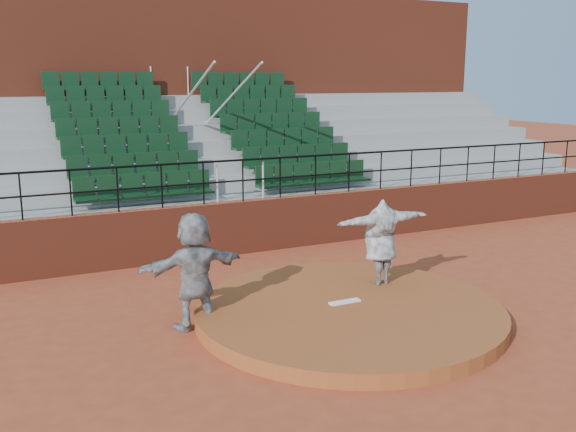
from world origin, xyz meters
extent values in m
plane|color=#9A3E22|center=(0.00, 0.00, 0.00)|extent=(90.00, 90.00, 0.00)
cylinder|color=brown|center=(0.00, 0.00, 0.12)|extent=(5.50, 5.50, 0.25)
cube|color=white|center=(0.00, 0.15, 0.27)|extent=(0.60, 0.15, 0.03)
cube|color=maroon|center=(0.00, 5.00, 0.65)|extent=(24.00, 0.30, 1.30)
cylinder|color=black|center=(0.00, 5.00, 2.30)|extent=(24.00, 0.05, 0.05)
cylinder|color=black|center=(0.00, 5.00, 1.80)|extent=(24.00, 0.04, 0.04)
cylinder|color=black|center=(-5.00, 5.00, 1.80)|extent=(0.04, 0.04, 1.00)
cylinder|color=black|center=(-4.00, 5.00, 1.80)|extent=(0.04, 0.04, 1.00)
cylinder|color=black|center=(-3.00, 5.00, 1.80)|extent=(0.04, 0.04, 1.00)
cylinder|color=black|center=(-2.00, 5.00, 1.80)|extent=(0.04, 0.04, 1.00)
cylinder|color=black|center=(-1.00, 5.00, 1.80)|extent=(0.04, 0.04, 1.00)
cylinder|color=black|center=(0.00, 5.00, 1.80)|extent=(0.04, 0.04, 1.00)
cylinder|color=black|center=(1.00, 5.00, 1.80)|extent=(0.04, 0.04, 1.00)
cylinder|color=black|center=(2.00, 5.00, 1.80)|extent=(0.04, 0.04, 1.00)
cylinder|color=black|center=(3.00, 5.00, 1.80)|extent=(0.04, 0.04, 1.00)
cylinder|color=black|center=(4.00, 5.00, 1.80)|extent=(0.04, 0.04, 1.00)
cylinder|color=black|center=(5.00, 5.00, 1.80)|extent=(0.04, 0.04, 1.00)
cylinder|color=black|center=(6.00, 5.00, 1.80)|extent=(0.04, 0.04, 1.00)
cylinder|color=black|center=(7.00, 5.00, 1.80)|extent=(0.04, 0.04, 1.00)
cylinder|color=black|center=(8.00, 5.00, 1.80)|extent=(0.04, 0.04, 1.00)
cylinder|color=black|center=(9.00, 5.00, 1.80)|extent=(0.04, 0.04, 1.00)
cylinder|color=black|center=(10.00, 5.00, 1.80)|extent=(0.04, 0.04, 1.00)
cylinder|color=black|center=(11.00, 5.00, 1.80)|extent=(0.04, 0.04, 1.00)
cube|color=gray|center=(0.00, 5.58, 0.65)|extent=(24.00, 0.85, 1.30)
cube|color=black|center=(-2.25, 5.59, 1.66)|extent=(3.30, 0.48, 0.72)
cube|color=black|center=(2.25, 5.59, 1.66)|extent=(3.30, 0.48, 0.72)
cube|color=gray|center=(0.00, 6.43, 0.85)|extent=(24.00, 0.85, 1.70)
cube|color=black|center=(-2.25, 6.44, 2.06)|extent=(3.30, 0.48, 0.72)
cube|color=black|center=(2.25, 6.44, 2.06)|extent=(3.30, 0.48, 0.72)
cube|color=gray|center=(0.00, 7.28, 1.05)|extent=(24.00, 0.85, 2.10)
cube|color=black|center=(-2.25, 7.29, 2.46)|extent=(3.30, 0.48, 0.72)
cube|color=black|center=(2.25, 7.29, 2.46)|extent=(3.30, 0.48, 0.72)
cube|color=gray|center=(0.00, 8.12, 1.25)|extent=(24.00, 0.85, 2.50)
cube|color=black|center=(-2.25, 8.13, 2.86)|extent=(3.30, 0.48, 0.72)
cube|color=black|center=(2.25, 8.13, 2.86)|extent=(3.30, 0.48, 0.72)
cube|color=gray|center=(0.00, 8.97, 1.45)|extent=(24.00, 0.85, 2.90)
cube|color=black|center=(-2.25, 8.98, 3.26)|extent=(3.30, 0.48, 0.72)
cube|color=black|center=(2.25, 8.98, 3.26)|extent=(3.30, 0.48, 0.72)
cube|color=gray|center=(0.00, 9.82, 1.65)|extent=(24.00, 0.85, 3.30)
cube|color=black|center=(-2.25, 9.83, 3.66)|extent=(3.30, 0.48, 0.72)
cube|color=black|center=(2.25, 9.83, 3.66)|extent=(3.30, 0.48, 0.72)
cube|color=gray|center=(0.00, 10.68, 1.85)|extent=(24.00, 0.85, 3.70)
cube|color=black|center=(-2.25, 10.69, 4.06)|extent=(3.30, 0.48, 0.72)
cube|color=black|center=(2.25, 10.69, 4.06)|extent=(3.30, 0.48, 0.72)
cylinder|color=silver|center=(-0.60, 8.12, 3.40)|extent=(0.06, 5.97, 2.46)
cylinder|color=silver|center=(0.60, 8.12, 3.40)|extent=(0.06, 5.97, 2.46)
cube|color=maroon|center=(0.00, 12.60, 3.55)|extent=(24.00, 3.00, 7.10)
imported|color=black|center=(1.19, 0.81, 1.10)|extent=(2.09, 0.59, 1.69)
imported|color=black|center=(-2.59, 0.82, 1.02)|extent=(1.93, 0.76, 2.03)
camera|label=1|loc=(-5.74, -9.29, 4.21)|focal=40.00mm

